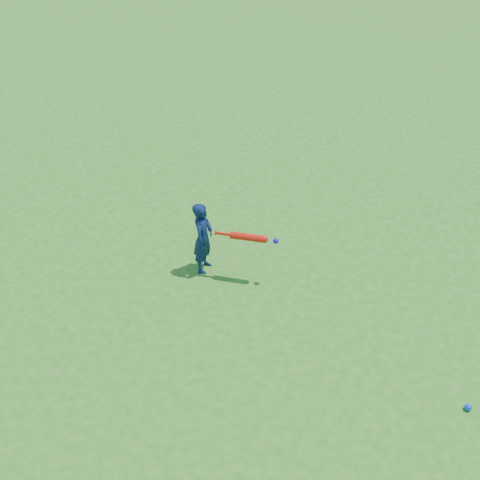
{
  "coord_description": "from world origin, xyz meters",
  "views": [
    {
      "loc": [
        2.79,
        -4.85,
        4.56
      ],
      "look_at": [
        0.07,
        0.09,
        0.56
      ],
      "focal_mm": 40.0,
      "sensor_mm": 36.0,
      "label": 1
    }
  ],
  "objects": [
    {
      "name": "ground",
      "position": [
        0.0,
        0.0,
        0.0
      ],
      "size": [
        80.0,
        80.0,
        0.0
      ],
      "primitive_type": "plane",
      "color": "#28731B",
      "rests_on": "ground"
    },
    {
      "name": "bat_swing",
      "position": [
        0.22,
        0.08,
        0.66
      ],
      "size": [
        0.81,
        0.28,
        0.09
      ],
      "rotation": [
        0.0,
        0.0,
        0.28
      ],
      "color": "red",
      "rests_on": "ground"
    },
    {
      "name": "ground_ball_blue",
      "position": [
        3.16,
        -0.72,
        0.04
      ],
      "size": [
        0.07,
        0.07,
        0.07
      ],
      "primitive_type": "sphere",
      "color": "blue",
      "rests_on": "ground"
    },
    {
      "name": "child",
      "position": [
        -0.42,
        -0.05,
        0.51
      ],
      "size": [
        0.32,
        0.42,
        1.03
      ],
      "primitive_type": "imported",
      "rotation": [
        0.0,
        0.0,
        1.79
      ],
      "color": "#0D1D40",
      "rests_on": "ground"
    }
  ]
}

